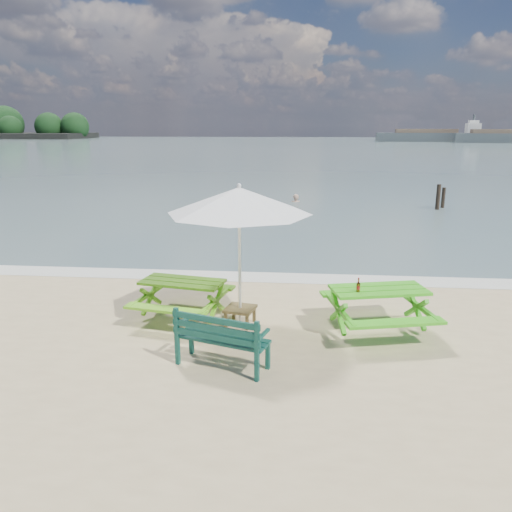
# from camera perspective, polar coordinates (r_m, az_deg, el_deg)

# --- Properties ---
(sea) EXTENTS (300.00, 300.00, 0.00)m
(sea) POSITION_cam_1_polar(r_m,az_deg,el_deg) (92.92, 5.12, 12.29)
(sea) COLOR slate
(sea) RESTS_ON ground
(foam_strip) EXTENTS (22.00, 0.90, 0.01)m
(foam_strip) POSITION_cam_1_polar(r_m,az_deg,el_deg) (13.04, 2.21, -2.48)
(foam_strip) COLOR silver
(foam_strip) RESTS_ON ground
(picnic_table_left) EXTENTS (1.99, 2.13, 0.80)m
(picnic_table_left) POSITION_cam_1_polar(r_m,az_deg,el_deg) (10.40, -8.34, -4.98)
(picnic_table_left) COLOR #60AF1A
(picnic_table_left) RESTS_ON ground
(picnic_table_right) EXTENTS (2.20, 2.35, 0.85)m
(picnic_table_right) POSITION_cam_1_polar(r_m,az_deg,el_deg) (9.94, 13.73, -6.04)
(picnic_table_right) COLOR green
(picnic_table_right) RESTS_ON ground
(park_bench) EXTENTS (1.63, 0.97, 0.95)m
(park_bench) POSITION_cam_1_polar(r_m,az_deg,el_deg) (8.34, -3.87, -10.65)
(park_bench) COLOR #0E3D34
(park_bench) RESTS_ON ground
(side_table) EXTENTS (0.66, 0.66, 0.36)m
(side_table) POSITION_cam_1_polar(r_m,az_deg,el_deg) (10.01, -1.82, -6.81)
(side_table) COLOR brown
(side_table) RESTS_ON ground
(patio_umbrella) EXTENTS (3.31, 3.31, 2.74)m
(patio_umbrella) POSITION_cam_1_polar(r_m,az_deg,el_deg) (9.41, -1.93, 6.35)
(patio_umbrella) COLOR silver
(patio_umbrella) RESTS_ON ground
(beer_bottle) EXTENTS (0.07, 0.07, 0.27)m
(beer_bottle) POSITION_cam_1_polar(r_m,az_deg,el_deg) (9.48, 11.60, -3.53)
(beer_bottle) COLOR brown
(beer_bottle) RESTS_ON picnic_table_right
(swimmer) EXTENTS (0.68, 0.50, 1.74)m
(swimmer) POSITION_cam_1_polar(r_m,az_deg,el_deg) (26.29, 4.51, 5.21)
(swimmer) COLOR tan
(swimmer) RESTS_ON ground
(mooring_pilings) EXTENTS (0.58, 0.78, 1.39)m
(mooring_pilings) POSITION_cam_1_polar(r_m,az_deg,el_deg) (25.34, 20.29, 6.09)
(mooring_pilings) COLOR black
(mooring_pilings) RESTS_ON ground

